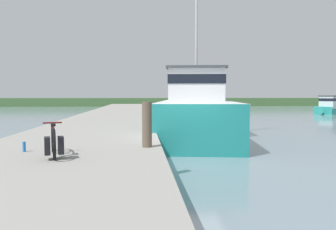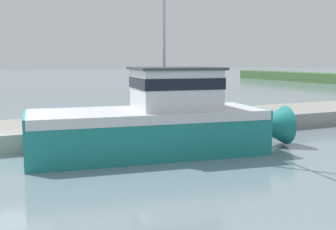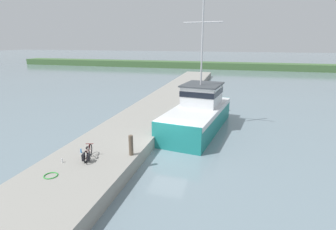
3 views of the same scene
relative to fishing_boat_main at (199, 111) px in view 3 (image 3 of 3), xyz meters
name	(u,v)px [view 3 (image 3 of 3)]	position (x,y,z in m)	size (l,w,h in m)	color
ground_plane	(168,154)	(-1.24, -5.99, -1.47)	(320.00, 320.00, 0.00)	gray
dock_pier	(118,142)	(-4.93, -5.99, -1.03)	(5.09, 80.00, 0.88)	gray
fishing_boat_main	(199,111)	(0.00, 0.00, 0.00)	(5.05, 12.20, 10.46)	teal
bicycle_touring	(87,154)	(-4.93, -9.83, -0.24)	(0.71, 1.63, 0.76)	black
mooring_post	(131,145)	(-2.79, -8.59, 0.02)	(0.26, 0.26, 1.23)	brown
hose_coil	(51,176)	(-5.73, -11.96, -0.56)	(0.69, 0.69, 0.05)	green
water_bottle_by_bike	(81,151)	(-5.84, -9.08, -0.46)	(0.08, 0.08, 0.25)	blue
water_bottle_on_curb	(62,160)	(-6.12, -10.50, -0.47)	(0.07, 0.07, 0.24)	silver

